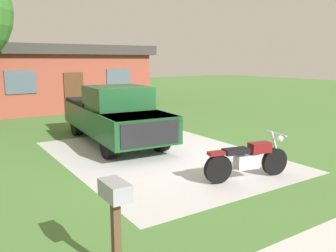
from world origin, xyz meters
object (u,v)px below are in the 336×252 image
at_px(mailbox, 115,203).
at_px(neighbor_house, 59,77).
at_px(motorcycle, 248,159).
at_px(pickup_truck, 113,114).

bearing_deg(mailbox, neighbor_house, 76.03).
relative_size(motorcycle, pickup_truck, 0.38).
height_order(pickup_truck, neighbor_house, neighbor_house).
relative_size(motorcycle, neighbor_house, 0.23).
xyz_separation_m(pickup_truck, mailbox, (-3.09, -6.86, 0.03)).
distance_m(mailbox, neighbor_house, 16.81).
distance_m(pickup_truck, neighbor_house, 9.52).
bearing_deg(pickup_truck, mailbox, -114.24).
xyz_separation_m(mailbox, neighbor_house, (4.05, 16.29, 0.81)).
height_order(pickup_truck, mailbox, pickup_truck).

